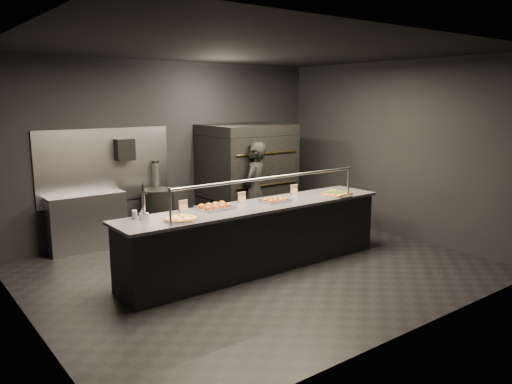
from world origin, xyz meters
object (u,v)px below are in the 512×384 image
Objects in this scene: pizza_oven at (246,177)px; worker at (254,191)px; service_counter at (258,237)px; trash_bin at (159,216)px; prep_shelf at (87,222)px; fire_extinguisher at (156,176)px; round_pizza at (181,219)px; beer_tap at (144,208)px; slider_tray_b at (275,200)px; towel_dispenser at (125,150)px; square_pizza at (336,194)px; slider_tray_a at (215,207)px.

worker is (-0.35, -0.70, -0.13)m from pizza_oven.
trash_bin is at bearing 103.79° from service_counter.
fire_extinguisher reaches higher than prep_shelf.
prep_shelf is 2.38× the size of fire_extinguisher.
round_pizza is (-0.92, -2.52, -0.12)m from fire_extinguisher.
beer_tap is 1.94m from slider_tray_b.
prep_shelf is at bearing -174.29° from towel_dispenser.
square_pizza is (1.08, -0.15, -0.01)m from slider_tray_b.
slider_tray_b is (-0.88, -1.89, -0.02)m from pizza_oven.
pizza_oven reaches higher than towel_dispenser.
square_pizza is (1.75, -2.55, -0.12)m from fire_extinguisher.
pizza_oven reaches higher than round_pizza.
service_counter is 9.20× the size of round_pizza.
round_pizza is at bearing -98.36° from towel_dispenser.
service_counter is at bearing 174.02° from square_pizza.
round_pizza is at bearing -140.65° from pizza_oven.
fire_extinguisher reaches higher than square_pizza.
slider_tray_a is at bearing 2.50° from worker.
trash_bin is at bearing 70.63° from round_pizza.
trash_bin is 1.65m from worker.
pizza_oven reaches higher than slider_tray_a.
service_counter is at bearing -7.10° from beer_tap.
worker reaches higher than round_pizza.
towel_dispenser reaches higher than trash_bin.
trash_bin is (-0.50, 2.05, -0.02)m from service_counter.
service_counter reaches higher than prep_shelf.
worker is (2.45, -1.12, 0.38)m from prep_shelf.
slider_tray_b is (1.22, -2.38, -0.61)m from towel_dispenser.
slider_tray_b reaches higher than square_pizza.
fire_extinguisher is at bearing 105.75° from slider_tray_b.
round_pizza is 0.27× the size of worker.
pizza_oven is 4.23× the size of slider_tray_b.
beer_tap is at bearing -148.72° from pizza_oven.
slider_tray_a is (-0.60, 0.15, 0.48)m from service_counter.
trash_bin is 0.54× the size of worker.
trash_bin is at bearing 174.87° from pizza_oven.
round_pizza is at bearing 179.53° from square_pizza.
pizza_oven is 1.14× the size of worker.
beer_tap is at bearing 135.59° from round_pizza.
pizza_oven is 2.09m from slider_tray_b.
beer_tap is (0.00, -2.12, 0.61)m from prep_shelf.
prep_shelf is 1.13m from trash_bin.
slider_tray_a is 1.97m from trash_bin.
service_counter is 7.88× the size of slider_tray_a.
service_counter is 2.82m from prep_shelf.
towel_dispenser is at bearing 110.63° from service_counter.
fire_extinguisher is (1.25, 0.08, 0.61)m from prep_shelf.
round_pizza is at bearing -1.36° from worker.
slider_tray_b is at bearing 1.30° from service_counter.
slider_tray_b is at bearing -62.80° from towel_dispenser.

